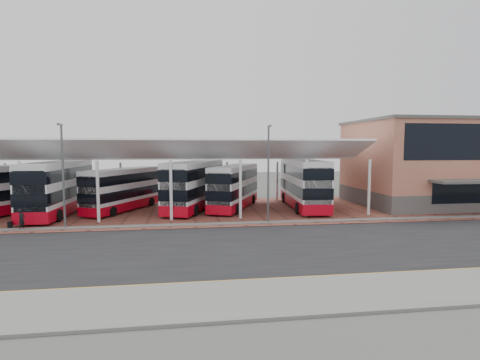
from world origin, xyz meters
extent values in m
plane|color=#464843|center=(0.00, 0.00, 0.00)|extent=(140.00, 140.00, 0.00)
cube|color=black|center=(0.00, -1.00, 0.01)|extent=(120.00, 14.00, 0.02)
cube|color=brown|center=(2.00, 13.00, 0.03)|extent=(72.00, 16.00, 0.06)
cube|color=slate|center=(0.00, -9.00, 0.07)|extent=(120.00, 4.00, 0.14)
cube|color=slate|center=(0.00, 6.20, 0.07)|extent=(120.00, 0.80, 0.14)
cube|color=orange|center=(0.00, -7.00, 0.03)|extent=(120.00, 0.12, 0.01)
cube|color=orange|center=(0.00, -6.70, 0.03)|extent=(120.00, 0.12, 0.01)
cylinder|color=white|center=(-24.00, 19.50, 2.30)|extent=(0.26, 0.26, 4.60)
cylinder|color=white|center=(-18.00, 8.50, 2.60)|extent=(0.26, 0.26, 5.20)
cylinder|color=white|center=(-18.00, 19.50, 2.30)|extent=(0.26, 0.26, 4.60)
cylinder|color=white|center=(-12.00, 8.50, 2.60)|extent=(0.26, 0.26, 5.20)
cylinder|color=white|center=(-12.00, 19.50, 2.30)|extent=(0.26, 0.26, 4.60)
cylinder|color=white|center=(-6.00, 8.50, 2.60)|extent=(0.26, 0.26, 5.20)
cylinder|color=white|center=(-6.00, 19.50, 2.30)|extent=(0.26, 0.26, 4.60)
cylinder|color=white|center=(0.00, 8.50, 2.60)|extent=(0.26, 0.26, 5.20)
cylinder|color=white|center=(0.00, 19.50, 2.30)|extent=(0.26, 0.26, 4.60)
cylinder|color=white|center=(6.00, 8.50, 2.60)|extent=(0.26, 0.26, 5.20)
cylinder|color=white|center=(6.00, 19.50, 2.30)|extent=(0.26, 0.26, 4.60)
cylinder|color=white|center=(12.00, 8.50, 2.60)|extent=(0.26, 0.26, 5.20)
cylinder|color=white|center=(12.00, 19.50, 2.30)|extent=(0.26, 0.26, 4.60)
cube|color=white|center=(-6.00, 10.70, 6.10)|extent=(37.00, 4.95, 1.95)
cube|color=white|center=(-6.00, 16.30, 5.90)|extent=(37.00, 7.12, 1.43)
cube|color=#565251|center=(23.00, 14.00, 0.90)|extent=(18.00, 12.00, 1.80)
cube|color=tan|center=(23.00, 14.00, 5.40)|extent=(18.00, 12.00, 7.20)
cube|color=black|center=(23.00, 8.10, 2.10)|extent=(10.00, 0.25, 2.20)
cube|color=#565251|center=(23.00, 14.00, 9.10)|extent=(18.40, 12.40, 0.30)
cylinder|color=#52555A|center=(-14.00, 6.30, 4.00)|extent=(0.16, 0.16, 8.00)
cube|color=#52555A|center=(-14.00, 6.00, 8.00)|extent=(0.15, 0.90, 0.15)
cylinder|color=#52555A|center=(2.00, 6.30, 4.00)|extent=(0.16, 0.16, 8.00)
cube|color=#52555A|center=(2.00, 6.00, 8.00)|extent=(0.15, 0.90, 0.15)
cube|color=white|center=(-20.81, 14.18, 2.47)|extent=(7.59, 10.85, 4.32)
cube|color=#BD0517|center=(-20.81, 14.18, 0.71)|extent=(7.65, 10.91, 0.90)
cube|color=black|center=(-20.81, 14.18, 2.02)|extent=(7.65, 10.91, 0.95)
cube|color=black|center=(-20.81, 14.18, 3.62)|extent=(7.65, 10.91, 0.95)
cylinder|color=black|center=(-20.18, 17.87, 0.56)|extent=(0.74, 1.01, 1.00)
cylinder|color=black|center=(-17.99, 16.65, 0.56)|extent=(0.74, 1.01, 1.00)
cube|color=white|center=(-16.53, 12.96, 2.65)|extent=(3.25, 12.00, 4.65)
cube|color=#BD0517|center=(-16.53, 12.96, 0.76)|extent=(3.29, 12.05, 0.97)
cube|color=black|center=(-16.53, 12.96, 2.17)|extent=(3.29, 12.05, 1.03)
cube|color=black|center=(-16.53, 12.96, 3.90)|extent=(3.29, 12.05, 1.03)
cube|color=black|center=(-16.80, 7.07, 2.55)|extent=(2.44, 0.22, 3.89)
cylinder|color=black|center=(-18.05, 9.22, 0.60)|extent=(0.35, 1.09, 1.08)
cylinder|color=black|center=(-15.35, 9.10, 0.60)|extent=(0.35, 1.09, 1.08)
cylinder|color=black|center=(-17.70, 16.82, 0.60)|extent=(0.35, 1.09, 1.08)
cylinder|color=black|center=(-15.00, 16.70, 0.60)|extent=(0.35, 1.09, 1.08)
cube|color=white|center=(-10.90, 14.31, 2.25)|extent=(6.53, 9.99, 3.92)
cube|color=#BD0517|center=(-10.90, 14.31, 0.65)|extent=(6.58, 10.04, 0.82)
cube|color=black|center=(-10.90, 14.31, 1.84)|extent=(6.58, 10.04, 0.87)
cube|color=black|center=(-10.90, 14.31, 3.30)|extent=(6.58, 10.04, 0.87)
cube|color=black|center=(-13.13, 9.86, 2.16)|extent=(1.88, 1.00, 3.28)
cylinder|color=black|center=(-13.36, 11.94, 0.52)|extent=(0.64, 0.93, 0.91)
cylinder|color=black|center=(-11.32, 10.92, 0.52)|extent=(0.64, 0.93, 0.91)
cylinder|color=black|center=(-10.49, 17.69, 0.52)|extent=(0.64, 0.93, 0.91)
cylinder|color=black|center=(-8.45, 16.67, 0.52)|extent=(0.64, 0.93, 0.91)
cube|color=white|center=(-3.85, 14.11, 2.61)|extent=(6.55, 11.90, 4.57)
cube|color=#BD0517|center=(-3.85, 14.11, 0.75)|extent=(6.60, 11.95, 0.96)
cube|color=black|center=(-3.85, 14.11, 2.13)|extent=(6.60, 11.95, 1.01)
cube|color=black|center=(-3.85, 14.11, 3.84)|extent=(6.60, 11.95, 1.01)
cube|color=black|center=(-5.85, 8.67, 2.51)|extent=(2.28, 0.93, 3.83)
cylinder|color=black|center=(-6.39, 11.05, 0.59)|extent=(0.65, 1.10, 1.06)
cylinder|color=black|center=(-3.89, 10.13, 0.59)|extent=(0.65, 1.10, 1.06)
cylinder|color=black|center=(-3.80, 18.08, 0.59)|extent=(0.65, 1.10, 1.06)
cylinder|color=black|center=(-1.30, 17.16, 0.59)|extent=(0.65, 1.10, 1.06)
cube|color=white|center=(0.19, 14.15, 2.38)|extent=(6.38, 10.73, 4.15)
cube|color=#BD0517|center=(0.19, 14.15, 0.69)|extent=(6.43, 10.78, 0.87)
cube|color=black|center=(0.19, 14.15, 1.94)|extent=(6.43, 10.78, 0.92)
cube|color=black|center=(0.19, 14.15, 3.49)|extent=(6.43, 10.78, 0.92)
cube|color=black|center=(-1.87, 9.30, 2.28)|extent=(2.04, 0.94, 3.48)
cylinder|color=black|center=(-2.26, 11.49, 0.54)|extent=(0.63, 1.00, 0.97)
cylinder|color=black|center=(-0.03, 10.54, 0.54)|extent=(0.63, 1.00, 0.97)
cylinder|color=black|center=(0.41, 17.75, 0.54)|extent=(0.63, 1.00, 0.97)
cylinder|color=black|center=(2.63, 16.80, 0.54)|extent=(0.63, 1.00, 0.97)
cube|color=white|center=(7.31, 13.54, 2.67)|extent=(3.75, 12.16, 4.68)
cube|color=#BD0517|center=(7.31, 13.54, 0.77)|extent=(3.80, 12.21, 0.98)
cube|color=black|center=(7.31, 13.54, 2.18)|extent=(3.80, 12.21, 1.03)
cube|color=black|center=(7.31, 13.54, 3.92)|extent=(3.80, 12.21, 1.03)
cube|color=black|center=(6.79, 7.63, 2.56)|extent=(2.45, 0.32, 3.92)
cylinder|color=black|center=(5.62, 9.84, 0.60)|extent=(0.40, 1.11, 1.09)
cylinder|color=black|center=(8.33, 9.60, 0.60)|extent=(0.40, 1.11, 1.09)
cylinder|color=black|center=(6.29, 17.47, 0.60)|extent=(0.40, 1.11, 1.09)
cylinder|color=black|center=(9.00, 17.24, 0.60)|extent=(0.40, 1.11, 1.09)
imported|color=black|center=(-17.07, 6.20, 0.85)|extent=(0.56, 0.67, 1.58)
cube|color=black|center=(-18.16, 6.78, 0.33)|extent=(0.31, 0.22, 0.54)
camera|label=1|loc=(-4.63, -23.76, 6.29)|focal=28.00mm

